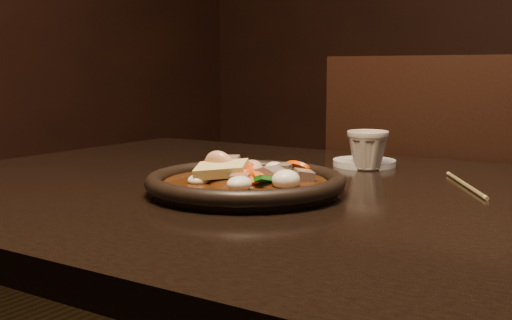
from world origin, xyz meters
The scene contains 8 objects.
table centered at (0.00, 0.00, 0.67)m, with size 1.60×0.90×0.75m.
chair centered at (-0.12, 0.63, 0.52)m, with size 0.46×0.46×0.96m.
plate centered at (-0.19, -0.07, 0.77)m, with size 0.29×0.29×0.03m.
stirfry centered at (-0.19, -0.07, 0.77)m, with size 0.20×0.19×0.07m.
saucer_left centered at (-0.15, 0.28, 0.76)m, with size 0.12×0.12×0.01m, color white.
tea_cup centered at (-0.13, 0.24, 0.79)m, with size 0.08×0.07×0.08m, color beige.
chopsticks centered at (0.07, 0.16, 0.75)m, with size 0.11×0.19×0.01m.
napkin centered at (-0.22, -0.02, 0.75)m, with size 0.15×0.15×0.00m, color #925A60.
Camera 1 is at (0.33, -0.84, 0.93)m, focal length 45.00 mm.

